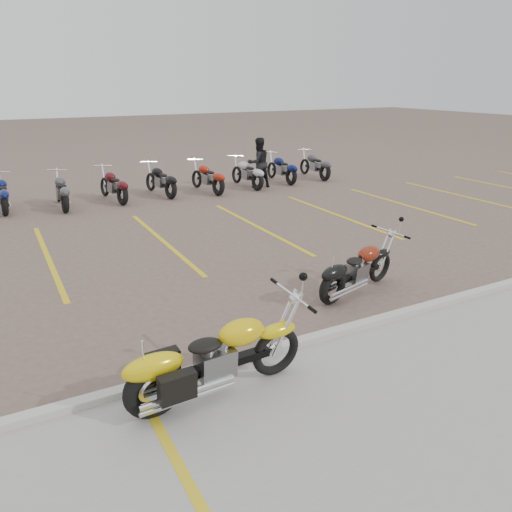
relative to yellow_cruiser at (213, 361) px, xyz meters
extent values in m
plane|color=#6F574F|center=(1.47, 2.54, -0.50)|extent=(100.00, 100.00, 0.00)
cube|color=#9E9B93|center=(1.47, -1.96, -0.50)|extent=(60.00, 5.00, 0.01)
cube|color=#ADAAA3|center=(1.47, 0.54, -0.44)|extent=(60.00, 0.18, 0.12)
torus|color=black|center=(0.92, 0.05, -0.15)|extent=(0.72, 0.16, 0.72)
torus|color=black|center=(-0.79, -0.04, -0.15)|extent=(0.77, 0.23, 0.76)
cube|color=black|center=(0.07, 0.00, -0.08)|extent=(1.44, 0.20, 0.11)
cube|color=slate|center=(0.01, 0.00, -0.02)|extent=(0.48, 0.35, 0.37)
ellipsoid|color=#DCB30B|center=(0.38, 0.02, 0.31)|extent=(0.66, 0.38, 0.33)
ellipsoid|color=black|center=(-0.13, -0.01, 0.27)|extent=(0.44, 0.31, 0.13)
torus|color=black|center=(4.41, 1.95, -0.19)|extent=(0.63, 0.26, 0.62)
torus|color=black|center=(2.98, 1.56, -0.19)|extent=(0.68, 0.33, 0.66)
cube|color=black|center=(3.69, 1.75, -0.14)|extent=(1.23, 0.44, 0.10)
cube|color=slate|center=(3.65, 1.74, -0.08)|extent=(0.46, 0.38, 0.33)
ellipsoid|color=black|center=(3.95, 1.82, 0.21)|extent=(0.62, 0.44, 0.29)
ellipsoid|color=black|center=(3.53, 1.71, 0.17)|extent=(0.43, 0.34, 0.11)
imported|color=black|center=(6.73, 11.24, 0.42)|extent=(0.90, 0.71, 1.83)
camera|label=1|loc=(-2.08, -5.04, 3.32)|focal=35.00mm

